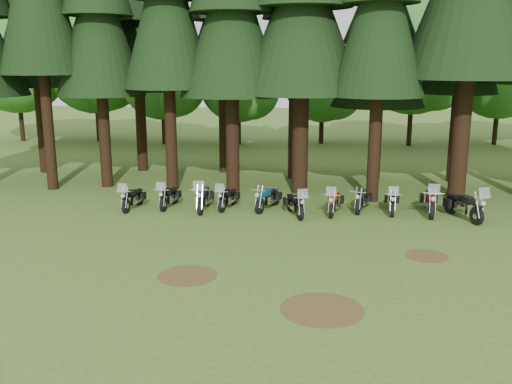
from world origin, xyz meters
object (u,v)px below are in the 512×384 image
motorcycle_7 (362,200)px  motorcycle_8 (392,202)px  motorcycle_6 (334,203)px  motorcycle_10 (464,207)px  motorcycle_0 (133,199)px  motorcycle_5 (295,205)px  motorcycle_4 (268,199)px  motorcycle_9 (430,202)px  motorcycle_3 (228,199)px  motorcycle_1 (169,197)px  motorcycle_2 (203,199)px

motorcycle_7 → motorcycle_8: bearing=5.1°
motorcycle_6 → motorcycle_10: size_ratio=0.90×
motorcycle_0 → motorcycle_5: size_ratio=1.01×
motorcycle_4 → motorcycle_8: bearing=19.9°
motorcycle_6 → motorcycle_9: 4.01m
motorcycle_3 → motorcycle_6: 4.60m
motorcycle_4 → motorcycle_10: motorcycle_10 is taller
motorcycle_3 → motorcycle_1: bearing=-166.2°
motorcycle_0 → motorcycle_2: bearing=8.0°
motorcycle_2 → motorcycle_8: bearing=1.0°
motorcycle_3 → motorcycle_7: motorcycle_3 is taller
motorcycle_2 → motorcycle_0: bearing=-179.5°
motorcycle_4 → motorcycle_0: bearing=-154.9°
motorcycle_1 → motorcycle_10: size_ratio=0.88×
motorcycle_2 → motorcycle_8: (8.05, 0.39, -0.06)m
motorcycle_5 → motorcycle_3: bearing=145.0°
motorcycle_5 → motorcycle_7: bearing=3.4°
motorcycle_1 → motorcycle_2: size_ratio=0.88×
motorcycle_0 → motorcycle_6: motorcycle_6 is taller
motorcycle_1 → motorcycle_3: bearing=7.0°
motorcycle_7 → motorcycle_10: size_ratio=0.86×
motorcycle_8 → motorcycle_9: size_ratio=0.88×
motorcycle_4 → motorcycle_8: 5.30m
motorcycle_5 → motorcycle_6: 1.69m
motorcycle_2 → motorcycle_9: (9.59, 0.29, 0.00)m
motorcycle_4 → motorcycle_5: motorcycle_5 is taller
motorcycle_2 → motorcycle_6: size_ratio=1.11×
motorcycle_5 → motorcycle_8: motorcycle_5 is taller
motorcycle_2 → motorcycle_4: motorcycle_2 is taller
motorcycle_3 → motorcycle_7: bearing=14.6°
motorcycle_0 → motorcycle_9: size_ratio=0.87×
motorcycle_3 → motorcycle_6: bearing=7.3°
motorcycle_9 → motorcycle_8: bearing=-178.1°
motorcycle_0 → motorcycle_8: motorcycle_8 is taller
motorcycle_1 → motorcycle_6: motorcycle_6 is taller
motorcycle_2 → motorcycle_6: motorcycle_2 is taller
motorcycle_4 → motorcycle_2: bearing=-151.8°
motorcycle_6 → motorcycle_10: motorcycle_10 is taller
motorcycle_0 → motorcycle_6: bearing=6.4°
motorcycle_3 → motorcycle_5: (2.96, -0.89, 0.02)m
motorcycle_0 → motorcycle_7: size_ratio=1.02×
motorcycle_2 → motorcycle_5: 4.00m
motorcycle_1 → motorcycle_7: (8.39, 0.31, -0.01)m
motorcycle_3 → motorcycle_8: 7.04m
motorcycle_1 → motorcycle_2: 1.62m
motorcycle_3 → motorcycle_9: (8.58, -0.09, 0.08)m
motorcycle_0 → motorcycle_3: (4.10, 0.50, -0.01)m
motorcycle_1 → motorcycle_4: size_ratio=1.00×
motorcycle_3 → motorcycle_9: 8.58m
motorcycle_9 → motorcycle_0: bearing=-172.4°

